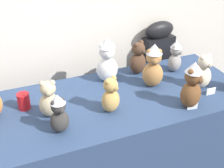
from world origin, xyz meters
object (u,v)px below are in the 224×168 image
(teddy_bear_honey, at_px, (111,96))
(teddy_bear_chestnut, at_px, (192,86))
(teddy_bear_cream, at_px, (203,72))
(teddy_bear_caramel, at_px, (153,66))
(party_cup_red, at_px, (24,101))
(teddy_bear_sand, at_px, (49,100))
(display_table, at_px, (112,141))
(instrument_case, at_px, (156,75))
(teddy_bear_charcoal, at_px, (59,114))
(teddy_bear_cocoa, at_px, (138,59))
(teddy_bear_ash, at_px, (175,56))
(teddy_bear_snow, at_px, (107,60))

(teddy_bear_honey, bearing_deg, teddy_bear_chestnut, -42.92)
(teddy_bear_honey, bearing_deg, teddy_bear_cream, -23.98)
(teddy_bear_caramel, relative_size, party_cup_red, 3.00)
(teddy_bear_sand, bearing_deg, display_table, 14.19)
(instrument_case, distance_m, teddy_bear_cream, 0.71)
(teddy_bear_charcoal, xyz_separation_m, teddy_bear_cream, (1.07, 0.11, -0.00))
(teddy_bear_charcoal, distance_m, teddy_bear_honey, 0.36)
(teddy_bear_charcoal, bearing_deg, teddy_bear_caramel, 5.11)
(teddy_bear_caramel, bearing_deg, instrument_case, 76.05)
(teddy_bear_sand, xyz_separation_m, teddy_bear_charcoal, (0.02, -0.18, 0.01))
(teddy_bear_charcoal, xyz_separation_m, teddy_bear_cocoa, (0.74, 0.47, 0.00))
(teddy_bear_caramel, bearing_deg, teddy_bear_sand, -153.85)
(teddy_bear_caramel, bearing_deg, teddy_bear_chestnut, -53.45)
(teddy_bear_ash, height_order, teddy_bear_cream, teddy_bear_cream)
(teddy_bear_ash, distance_m, teddy_bear_caramel, 0.31)
(instrument_case, height_order, teddy_bear_snow, teddy_bear_snow)
(display_table, height_order, teddy_bear_cocoa, teddy_bear_cocoa)
(teddy_bear_honey, bearing_deg, teddy_bear_snow, 45.57)
(instrument_case, bearing_deg, teddy_bear_sand, -159.37)
(teddy_bear_ash, xyz_separation_m, teddy_bear_snow, (-0.55, 0.06, 0.04))
(teddy_bear_chestnut, height_order, teddy_bear_caramel, teddy_bear_caramel)
(instrument_case, relative_size, teddy_bear_ash, 4.03)
(teddy_bear_honey, distance_m, teddy_bear_cocoa, 0.55)
(teddy_bear_honey, bearing_deg, party_cup_red, 128.79)
(teddy_bear_ash, bearing_deg, party_cup_red, 158.31)
(teddy_bear_sand, bearing_deg, teddy_bear_caramel, 16.79)
(party_cup_red, bearing_deg, teddy_bear_snow, 12.07)
(teddy_bear_sand, relative_size, teddy_bear_honey, 1.03)
(instrument_case, bearing_deg, teddy_bear_ash, -103.77)
(display_table, distance_m, teddy_bear_ash, 0.81)
(teddy_bear_honey, relative_size, party_cup_red, 2.23)
(teddy_bear_charcoal, bearing_deg, teddy_bear_cream, -8.26)
(teddy_bear_snow, bearing_deg, teddy_bear_caramel, -21.89)
(teddy_bear_sand, height_order, teddy_bear_cream, teddy_bear_cream)
(display_table, height_order, instrument_case, instrument_case)
(teddy_bear_chestnut, bearing_deg, display_table, 125.30)
(teddy_bear_chestnut, height_order, teddy_bear_cocoa, teddy_bear_chestnut)
(instrument_case, xyz_separation_m, teddy_bear_chestnut, (-0.22, -0.80, 0.38))
(teddy_bear_caramel, xyz_separation_m, party_cup_red, (-0.91, 0.06, -0.11))
(teddy_bear_chestnut, distance_m, teddy_bear_honey, 0.52)
(teddy_bear_cocoa, height_order, teddy_bear_caramel, teddy_bear_caramel)
(teddy_bear_sand, height_order, teddy_bear_ash, teddy_bear_ash)
(teddy_bear_sand, distance_m, teddy_bear_snow, 0.57)
(teddy_bear_charcoal, relative_size, teddy_bear_caramel, 0.77)
(teddy_bear_sand, height_order, teddy_bear_chestnut, teddy_bear_chestnut)
(teddy_bear_ash, relative_size, teddy_bear_snow, 0.75)
(teddy_bear_caramel, bearing_deg, teddy_bear_cocoa, 112.98)
(teddy_bear_cocoa, distance_m, teddy_bear_caramel, 0.22)
(instrument_case, bearing_deg, teddy_bear_cream, -95.89)
(teddy_bear_sand, bearing_deg, teddy_bear_charcoal, -73.55)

